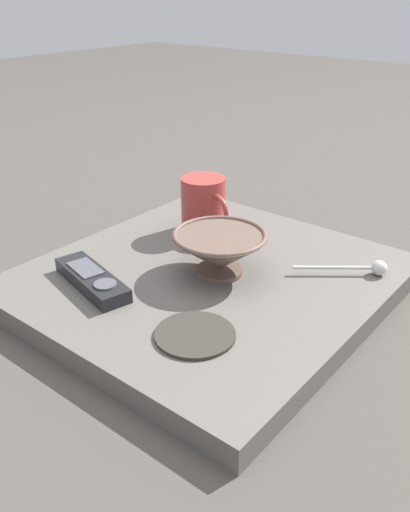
{
  "coord_description": "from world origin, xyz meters",
  "views": [
    {
      "loc": [
        0.49,
        -0.61,
        0.46
      ],
      "look_at": [
        -0.02,
        0.01,
        0.06
      ],
      "focal_mm": 38.21,
      "sensor_mm": 36.0,
      "label": 1
    }
  ],
  "objects_px": {
    "coffee_mug": "(204,205)",
    "tv_remote_near": "(92,280)",
    "teaspoon": "(369,268)",
    "drink_coaster": "(195,335)",
    "cereal_bowl": "(220,251)"
  },
  "relations": [
    {
      "from": "coffee_mug",
      "to": "tv_remote_near",
      "type": "height_order",
      "value": "coffee_mug"
    },
    {
      "from": "teaspoon",
      "to": "tv_remote_near",
      "type": "distance_m",
      "value": 0.44
    },
    {
      "from": "teaspoon",
      "to": "drink_coaster",
      "type": "xyz_separation_m",
      "value": [
        -0.11,
        -0.31,
        -0.01
      ]
    },
    {
      "from": "drink_coaster",
      "to": "cereal_bowl",
      "type": "bearing_deg",
      "value": 117.2
    },
    {
      "from": "tv_remote_near",
      "to": "drink_coaster",
      "type": "relative_size",
      "value": 1.56
    },
    {
      "from": "drink_coaster",
      "to": "coffee_mug",
      "type": "bearing_deg",
      "value": 127.14
    },
    {
      "from": "cereal_bowl",
      "to": "coffee_mug",
      "type": "relative_size",
      "value": 1.32
    },
    {
      "from": "cereal_bowl",
      "to": "drink_coaster",
      "type": "height_order",
      "value": "cereal_bowl"
    },
    {
      "from": "teaspoon",
      "to": "tv_remote_near",
      "type": "bearing_deg",
      "value": -136.24
    },
    {
      "from": "coffee_mug",
      "to": "drink_coaster",
      "type": "distance_m",
      "value": 0.35
    },
    {
      "from": "tv_remote_near",
      "to": "drink_coaster",
      "type": "bearing_deg",
      "value": -0.71
    },
    {
      "from": "cereal_bowl",
      "to": "teaspoon",
      "type": "relative_size",
      "value": 1.24
    },
    {
      "from": "cereal_bowl",
      "to": "teaspoon",
      "type": "distance_m",
      "value": 0.24
    },
    {
      "from": "coffee_mug",
      "to": "teaspoon",
      "type": "xyz_separation_m",
      "value": [
        0.32,
        0.03,
        -0.04
      ]
    },
    {
      "from": "cereal_bowl",
      "to": "coffee_mug",
      "type": "distance_m",
      "value": 0.17
    }
  ]
}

